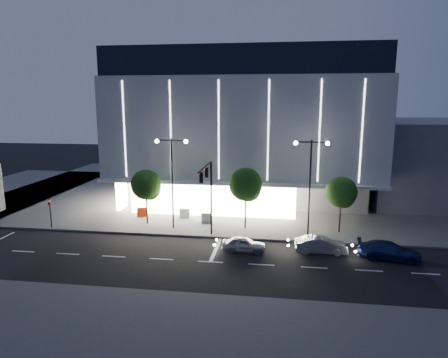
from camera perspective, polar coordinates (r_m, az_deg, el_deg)
ground at (r=33.78m, az=-4.91°, el=-10.55°), size 160.00×160.00×0.00m
sidewalk_museum at (r=56.01m, az=5.57°, el=-1.73°), size 70.00×40.00×0.15m
sidewalk_near at (r=22.42m, az=1.23°, el=-22.34°), size 70.00×10.00×0.15m
museum at (r=53.16m, az=3.48°, el=7.64°), size 30.00×25.80×18.00m
annex_building at (r=58.23m, az=26.80°, el=2.54°), size 16.00×20.00×10.00m
traffic_mast at (r=35.27m, az=-2.26°, el=-1.05°), size 0.33×5.89×7.07m
street_lamp_west at (r=38.52m, az=-7.43°, el=1.31°), size 3.16×0.36×9.00m
street_lamp_east at (r=37.27m, az=12.23°, el=0.82°), size 3.16×0.36×9.00m
ped_signal_far at (r=42.81m, az=-23.57°, el=-4.13°), size 0.22×0.24×3.00m
tree_left at (r=40.71m, az=-11.03°, el=-1.04°), size 3.02×3.02×5.72m
tree_mid at (r=38.60m, az=3.14°, el=-1.05°), size 3.25×3.25×6.15m
tree_right at (r=39.01m, az=16.43°, el=-2.04°), size 2.91×2.91×5.51m
car_lead at (r=33.90m, az=2.85°, el=-9.31°), size 3.68×1.48×1.25m
car_second at (r=34.47m, az=13.68°, el=-9.14°), size 4.30×1.61×1.40m
car_third at (r=34.88m, az=22.49°, el=-9.44°), size 5.08×2.62×1.41m
barrier_a at (r=44.14m, az=-11.61°, el=-4.64°), size 1.13×0.49×1.00m
barrier_b at (r=43.02m, az=-5.64°, el=-4.87°), size 1.11×0.29×1.00m
barrier_d at (r=41.14m, az=-2.50°, el=-5.58°), size 1.12×0.35×1.00m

